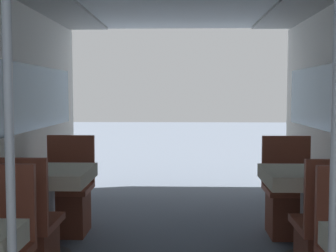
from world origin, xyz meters
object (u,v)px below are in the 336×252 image
(chair_left_near_1, at_px, (24,245))
(chair_right_near_1, at_px, (330,248))
(chair_left_far_1, at_px, (67,204))
(support_pole_left_0, at_px, (10,154))
(dining_table_left_1, at_px, (48,181))
(support_pole_right_0, at_px, (335,155))
(dining_table_right_1, at_px, (308,183))
(chair_right_far_1, at_px, (290,205))

(chair_left_near_1, height_order, chair_right_near_1, same)
(chair_left_far_1, bearing_deg, chair_right_near_1, 150.01)
(support_pole_left_0, bearing_deg, chair_left_near_1, 107.31)
(dining_table_left_1, xyz_separation_m, support_pole_right_0, (1.72, -1.85, 0.47))
(chair_right_near_1, bearing_deg, dining_table_right_1, 90.00)
(support_pole_left_0, distance_m, dining_table_left_1, 1.94)
(support_pole_left_0, relative_size, chair_left_far_1, 2.36)
(dining_table_right_1, xyz_separation_m, chair_right_near_1, (0.00, -0.61, -0.33))
(dining_table_right_1, distance_m, chair_right_near_1, 0.69)
(dining_table_right_1, height_order, chair_right_far_1, chair_right_far_1)
(support_pole_left_0, distance_m, chair_right_far_1, 3.10)
(support_pole_left_0, xyz_separation_m, chair_left_near_1, (-0.39, 1.24, -0.80))
(chair_right_far_1, bearing_deg, chair_left_near_1, 29.99)
(dining_table_left_1, bearing_deg, chair_left_near_1, -90.00)
(support_pole_left_0, bearing_deg, chair_left_far_1, 98.94)
(chair_right_near_1, bearing_deg, support_pole_right_0, -107.31)
(support_pole_right_0, height_order, chair_right_far_1, support_pole_right_0)
(support_pole_right_0, bearing_deg, chair_right_far_1, 81.06)
(dining_table_left_1, height_order, dining_table_right_1, same)
(chair_left_near_1, height_order, dining_table_right_1, chair_left_near_1)
(support_pole_left_0, distance_m, chair_left_near_1, 1.52)
(support_pole_right_0, relative_size, dining_table_right_1, 3.03)
(support_pole_left_0, xyz_separation_m, chair_right_near_1, (1.72, 1.24, -0.80))
(dining_table_left_1, relative_size, support_pole_right_0, 0.33)
(dining_table_left_1, height_order, chair_right_far_1, chair_right_far_1)
(dining_table_right_1, bearing_deg, chair_left_far_1, 163.90)
(dining_table_left_1, xyz_separation_m, chair_left_near_1, (-0.00, -0.61, -0.33))
(support_pole_right_0, bearing_deg, support_pole_left_0, 180.00)
(chair_right_far_1, bearing_deg, dining_table_left_1, 16.10)
(support_pole_left_0, distance_m, chair_right_near_1, 2.27)
(chair_left_near_1, height_order, chair_right_far_1, same)
(chair_left_near_1, xyz_separation_m, chair_left_far_1, (0.00, 1.21, 0.00))
(chair_left_far_1, relative_size, support_pole_right_0, 0.42)
(support_pole_right_0, bearing_deg, chair_left_far_1, 125.02)
(dining_table_left_1, height_order, chair_right_near_1, chair_right_near_1)
(chair_right_near_1, bearing_deg, dining_table_left_1, 163.90)
(dining_table_right_1, bearing_deg, support_pole_right_0, -101.81)
(chair_left_near_1, distance_m, support_pole_right_0, 2.27)
(support_pole_left_0, distance_m, dining_table_right_1, 2.57)
(chair_left_far_1, bearing_deg, dining_table_left_1, 90.00)
(support_pole_left_0, xyz_separation_m, dining_table_right_1, (1.72, 1.85, -0.47))
(support_pole_right_0, xyz_separation_m, chair_right_near_1, (0.39, 1.24, -0.80))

